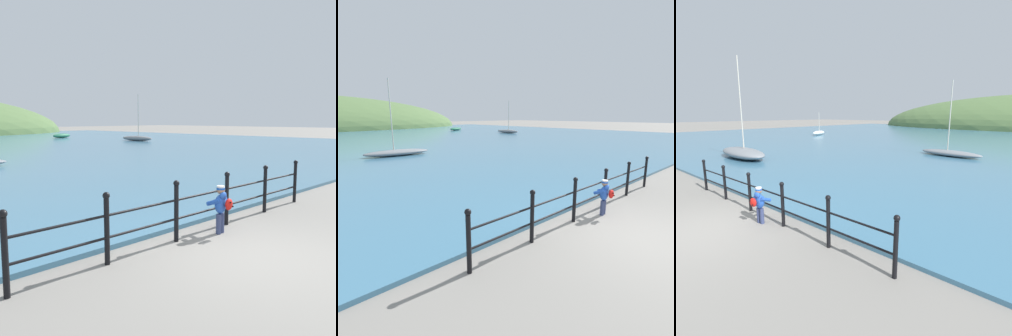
# 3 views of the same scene
# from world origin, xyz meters

# --- Properties ---
(ground_plane) EXTENTS (200.00, 200.00, 0.00)m
(ground_plane) POSITION_xyz_m (0.00, 0.00, 0.00)
(ground_plane) COLOR gray
(iron_railing) EXTENTS (8.51, 0.12, 1.21)m
(iron_railing) POSITION_xyz_m (0.49, 1.50, 0.64)
(iron_railing) COLOR black
(iron_railing) RESTS_ON ground
(child_in_coat) EXTENTS (0.41, 0.55, 1.00)m
(child_in_coat) POSITION_xyz_m (0.70, 1.19, 0.61)
(child_in_coat) COLOR navy
(child_in_coat) RESTS_ON ground
(boat_white_sailboat) EXTENTS (1.46, 3.95, 4.77)m
(boat_white_sailboat) POSITION_xyz_m (21.41, 26.81, 0.39)
(boat_white_sailboat) COLOR gray
(boat_white_sailboat) RESTS_ON water
(boat_far_right) EXTENTS (2.81, 1.50, 0.52)m
(boat_far_right) POSITION_xyz_m (19.54, 38.17, 0.36)
(boat_far_right) COLOR #287551
(boat_far_right) RESTS_ON water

